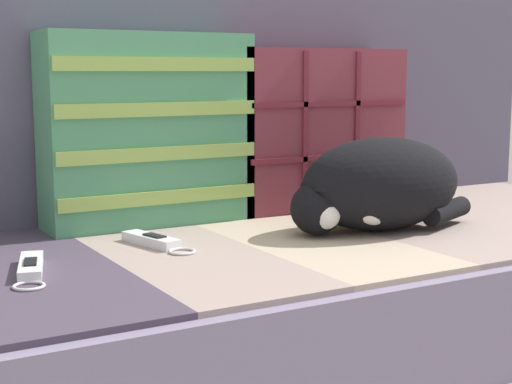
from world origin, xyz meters
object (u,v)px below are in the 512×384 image
object	(u,v)px
game_remote_far	(154,241)
sleeping_cat	(377,187)
throw_pillow_quilted	(315,129)
throw_pillow_striped	(148,130)
couch	(287,318)
game_remote_near	(31,268)

from	to	relation	value
game_remote_far	sleeping_cat	bearing A→B (deg)	-12.07
throw_pillow_quilted	sleeping_cat	xyz separation A→B (m)	(-0.05, -0.30, -0.10)
throw_pillow_quilted	sleeping_cat	size ratio (longest dim) A/B	1.05
sleeping_cat	game_remote_far	world-z (taller)	sleeping_cat
throw_pillow_quilted	throw_pillow_striped	bearing A→B (deg)	-179.93
couch	game_remote_near	size ratio (longest dim) A/B	9.66
throw_pillow_quilted	throw_pillow_striped	size ratio (longest dim) A/B	1.00
game_remote_far	game_remote_near	bearing A→B (deg)	-160.38
couch	throw_pillow_striped	xyz separation A→B (m)	(-0.21, 0.22, 0.38)
sleeping_cat	game_remote_far	distance (m)	0.46
couch	game_remote_far	distance (m)	0.34
throw_pillow_quilted	game_remote_near	world-z (taller)	throw_pillow_quilted
sleeping_cat	throw_pillow_striped	bearing A→B (deg)	140.88
sleeping_cat	game_remote_near	bearing A→B (deg)	179.45
couch	sleeping_cat	size ratio (longest dim) A/B	4.62
throw_pillow_striped	sleeping_cat	size ratio (longest dim) A/B	1.05
sleeping_cat	game_remote_near	distance (m)	0.70
sleeping_cat	game_remote_far	bearing A→B (deg)	167.93
couch	throw_pillow_quilted	bearing A→B (deg)	45.49
sleeping_cat	game_remote_far	xyz separation A→B (m)	(-0.45, 0.10, -0.08)
couch	throw_pillow_striped	distance (m)	0.49
game_remote_near	couch	bearing A→B (deg)	8.05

